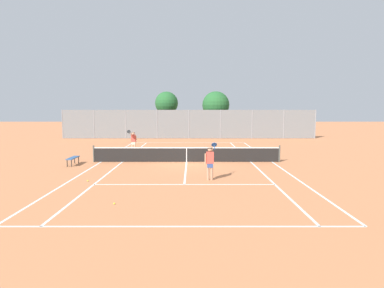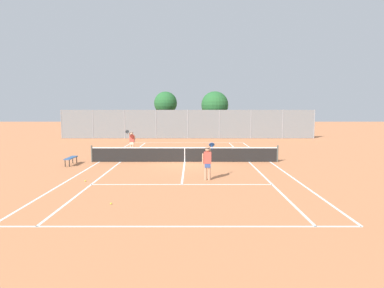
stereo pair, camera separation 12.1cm
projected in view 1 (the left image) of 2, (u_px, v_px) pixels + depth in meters
name	position (u px, v px, depth m)	size (l,w,h in m)	color
ground_plane	(186.00, 162.00, 21.94)	(120.00, 120.00, 0.00)	#CC7A4C
court_line_markings	(186.00, 162.00, 21.94)	(11.10, 23.90, 0.01)	white
tennis_net	(186.00, 154.00, 21.88)	(12.00, 0.10, 1.07)	#474C47
player_near_side	(210.00, 161.00, 16.44)	(0.64, 0.75, 1.77)	tan
player_far_left	(133.00, 141.00, 26.45)	(0.66, 0.74, 1.77)	#D8A884
loose_tennis_ball_0	(114.00, 204.00, 12.40)	(0.07, 0.07, 0.07)	#D1DB33
loose_tennis_ball_1	(88.00, 181.00, 16.20)	(0.07, 0.07, 0.07)	#D1DB33
loose_tennis_ball_2	(224.00, 152.00, 26.58)	(0.07, 0.07, 0.07)	#D1DB33
loose_tennis_ball_3	(151.00, 155.00, 24.78)	(0.07, 0.07, 0.07)	#D1DB33
loose_tennis_ball_4	(115.00, 160.00, 22.45)	(0.07, 0.07, 0.07)	#D1DB33
courtside_bench	(73.00, 158.00, 20.77)	(0.36, 1.50, 0.47)	#33598C
back_fence	(189.00, 124.00, 38.13)	(28.34, 0.08, 3.21)	gray
tree_behind_left	(166.00, 104.00, 41.89)	(2.82, 2.82, 5.39)	brown
tree_behind_right	(215.00, 106.00, 40.72)	(3.23, 3.23, 5.37)	brown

